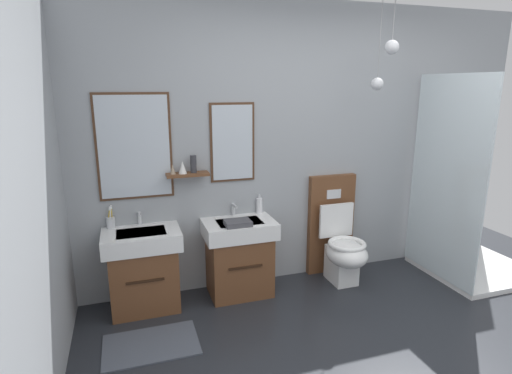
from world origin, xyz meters
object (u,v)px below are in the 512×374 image
folded_hand_towel (238,223)px  soap_dispenser (259,205)px  toilet (338,242)px  vanity_sink_right (239,255)px  toothbrush_cup (111,221)px  vanity_sink_left (144,268)px  shower_tray (465,238)px

folded_hand_towel → soap_dispenser: bearing=44.1°
toilet → folded_hand_towel: bearing=-174.3°
vanity_sink_right → soap_dispenser: (0.24, 0.15, 0.40)m
folded_hand_towel → toilet: bearing=5.7°
toothbrush_cup → soap_dispenser: size_ratio=1.12×
toilet → toothbrush_cup: bearing=175.5°
vanity_sink_left → shower_tray: shower_tray is taller
vanity_sink_left → soap_dispenser: 1.16m
folded_hand_towel → shower_tray: shower_tray is taller
soap_dispenser → folded_hand_towel: bearing=-135.9°
toilet → toothbrush_cup: size_ratio=5.01×
vanity_sink_left → folded_hand_towel: (0.79, -0.12, 0.35)m
soap_dispenser → shower_tray: 2.08m
folded_hand_towel → vanity_sink_left: bearing=171.3°
toilet → shower_tray: size_ratio=0.51×
toothbrush_cup → folded_hand_towel: size_ratio=0.91×
vanity_sink_left → folded_hand_towel: bearing=-8.7°
vanity_sink_left → vanity_sink_right: (0.83, 0.00, 0.00)m
soap_dispenser → shower_tray: (1.98, -0.49, -0.38)m
soap_dispenser → toilet: bearing=-12.8°
toilet → toothbrush_cup: 2.10m
toilet → folded_hand_towel: 1.09m
vanity_sink_right → toilet: toilet is taller
vanity_sink_right → folded_hand_towel: size_ratio=3.13×
toothbrush_cup → shower_tray: size_ratio=0.10×
toilet → toothbrush_cup: toilet is taller
toothbrush_cup → soap_dispenser: toothbrush_cup is taller
vanity_sink_left → vanity_sink_right: size_ratio=1.00×
toothbrush_cup → folded_hand_towel: (1.02, -0.26, -0.04)m
vanity_sink_left → soap_dispenser: (1.07, 0.15, 0.40)m
toothbrush_cup → vanity_sink_right: bearing=-7.7°
vanity_sink_left → shower_tray: (3.06, -0.34, 0.03)m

